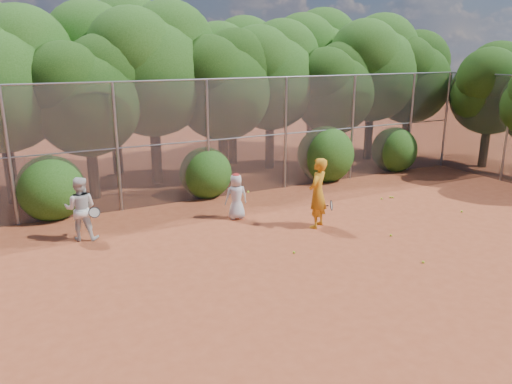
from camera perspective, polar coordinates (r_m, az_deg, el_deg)
ground at (r=12.76m, az=9.24°, el=-6.95°), size 80.00×80.00×0.00m
fence_back at (r=17.13m, az=-2.76°, el=6.32°), size 20.05×0.09×4.03m
fence_side at (r=21.31m, az=26.81°, el=6.54°), size 0.09×6.09×4.03m
tree_2 at (r=17.46m, az=-18.73°, el=10.76°), size 3.99×3.47×5.47m
tree_3 at (r=18.94m, az=-11.74°, el=14.07°), size 4.89×4.26×6.70m
tree_4 at (r=19.24m, az=-3.80°, el=12.48°), size 4.19×3.64×5.73m
tree_5 at (r=21.05m, az=1.72°, el=13.60°), size 4.51×3.92×6.17m
tree_6 at (r=21.57m, az=8.97°, el=11.93°), size 3.86×3.36×5.29m
tree_7 at (r=23.56m, az=13.26°, el=14.02°), size 4.77×4.14×6.53m
tree_8 at (r=24.69m, az=17.29°, el=12.72°), size 4.25×3.70×5.82m
tree_10 at (r=20.84m, az=-16.21°, el=14.57°), size 5.15×4.48×7.06m
tree_11 at (r=22.03m, az=-2.70°, el=14.00°), size 4.64×4.03×6.35m
tree_12 at (r=24.74m, az=6.54°, el=14.94°), size 5.02×4.37×6.88m
tree_13 at (r=23.54m, az=25.38°, el=10.95°), size 3.86×3.36×5.29m
bush_0 at (r=16.19m, az=-22.46°, el=0.72°), size 2.00×2.00×2.00m
bush_1 at (r=17.30m, az=-5.78°, el=2.45°), size 1.80×1.80×1.80m
bush_2 at (r=19.59m, az=7.96°, el=4.58°), size 2.20×2.20×2.20m
bush_3 at (r=21.79m, az=15.54°, el=4.90°), size 1.90×1.90×1.90m
player_yellow at (r=14.22m, az=7.06°, el=-0.12°), size 0.93×0.81×2.02m
player_teen at (r=14.90m, az=-2.27°, el=-0.49°), size 0.73×0.54×1.41m
player_white at (r=14.02m, az=-19.42°, el=-1.80°), size 1.03×0.93×1.73m
ball_0 at (r=14.17m, az=15.16°, el=-4.79°), size 0.07×0.07×0.07m
ball_1 at (r=17.75m, az=15.11°, el=-0.57°), size 0.07×0.07×0.07m
ball_2 at (r=12.68m, az=18.57°, el=-7.60°), size 0.07×0.07×0.07m
ball_3 at (r=16.92m, az=22.46°, el=-2.07°), size 0.07×0.07×0.07m
ball_4 at (r=12.61m, az=4.36°, el=-6.89°), size 0.07×0.07×0.07m
ball_5 at (r=17.75m, az=15.37°, el=-0.59°), size 0.07×0.07×0.07m
ball_6 at (r=17.50m, az=14.16°, el=-0.74°), size 0.07×0.07×0.07m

